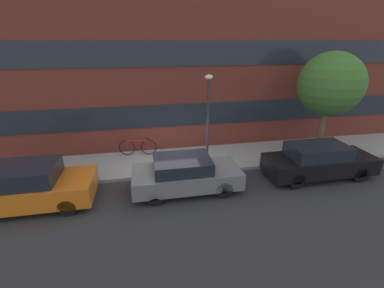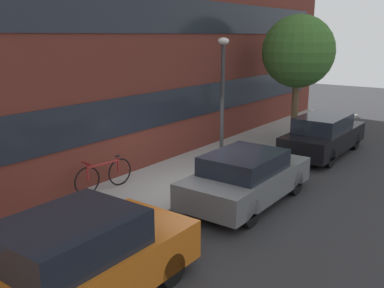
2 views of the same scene
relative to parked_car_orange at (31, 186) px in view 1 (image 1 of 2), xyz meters
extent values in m
plane|color=#2B2B2D|center=(4.96, 1.05, -0.74)|extent=(56.00, 56.00, 0.00)
cube|color=gray|center=(4.96, 2.41, -0.66)|extent=(28.00, 2.72, 0.15)
cube|color=maroon|center=(4.96, 4.22, 3.58)|extent=(28.00, 0.90, 8.65)
cube|color=#1E232D|center=(4.96, 3.75, 1.16)|extent=(25.76, 0.04, 1.10)
cube|color=#1E232D|center=(4.96, 3.75, 4.02)|extent=(25.76, 0.04, 1.10)
cube|color=#D16619|center=(0.04, 0.00, -0.16)|extent=(3.99, 1.81, 0.72)
cube|color=black|center=(-0.12, 0.00, 0.49)|extent=(2.08, 1.59, 0.58)
cylinder|color=black|center=(1.28, 0.82, -0.44)|extent=(0.59, 0.18, 0.59)
cylinder|color=black|center=(1.28, -0.82, -0.44)|extent=(0.59, 0.18, 0.59)
cylinder|color=black|center=(-1.20, 0.82, -0.44)|extent=(0.59, 0.18, 0.59)
cube|color=slate|center=(5.35, 0.00, -0.18)|extent=(4.00, 1.75, 0.62)
cube|color=black|center=(5.19, 0.00, 0.36)|extent=(2.08, 1.54, 0.46)
cylinder|color=black|center=(6.59, 0.79, -0.41)|extent=(0.65, 0.18, 0.65)
cylinder|color=black|center=(6.59, -0.79, -0.41)|extent=(0.65, 0.18, 0.65)
cylinder|color=black|center=(4.11, 0.79, -0.41)|extent=(0.65, 0.18, 0.65)
cylinder|color=black|center=(4.11, -0.79, -0.41)|extent=(0.65, 0.18, 0.65)
cube|color=black|center=(10.90, 0.00, -0.16)|extent=(4.47, 1.60, 0.68)
cube|color=black|center=(10.73, 0.00, 0.44)|extent=(2.32, 1.41, 0.52)
cylinder|color=black|center=(12.29, 0.71, -0.41)|extent=(0.65, 0.18, 0.65)
cylinder|color=black|center=(12.29, -0.71, -0.41)|extent=(0.65, 0.18, 0.65)
cylinder|color=black|center=(9.52, 0.71, -0.41)|extent=(0.65, 0.18, 0.65)
cylinder|color=black|center=(9.52, -0.71, -0.41)|extent=(0.65, 0.18, 0.65)
cylinder|color=red|center=(0.17, 1.65, -0.57)|extent=(0.29, 0.29, 0.04)
cylinder|color=red|center=(0.17, 1.65, -0.27)|extent=(0.20, 0.20, 0.55)
sphere|color=red|center=(0.17, 1.65, 0.05)|extent=(0.21, 0.21, 0.21)
cylinder|color=red|center=(-0.01, 1.65, -0.22)|extent=(0.16, 0.08, 0.08)
cylinder|color=red|center=(0.35, 1.65, -0.22)|extent=(0.16, 0.08, 0.08)
torus|color=black|center=(3.01, 3.35, -0.21)|extent=(0.76, 0.13, 0.76)
torus|color=black|center=(4.04, 3.22, -0.21)|extent=(0.76, 0.13, 0.76)
cylinder|color=maroon|center=(3.52, 3.29, 0.13)|extent=(0.99, 0.18, 0.06)
cylinder|color=maroon|center=(3.99, 3.23, 0.00)|extent=(0.06, 0.06, 0.43)
cylinder|color=maroon|center=(3.03, 3.35, 0.00)|extent=(0.06, 0.06, 0.43)
ellipsoid|color=black|center=(3.99, 3.23, 0.25)|extent=(0.21, 0.10, 0.05)
cylinder|color=maroon|center=(3.03, 3.35, 0.25)|extent=(0.10, 0.44, 0.05)
cylinder|color=brown|center=(11.98, 1.61, 0.73)|extent=(0.27, 0.27, 2.65)
sphere|color=#386628|center=(11.98, 1.61, 2.81)|extent=(2.75, 2.75, 2.75)
cylinder|color=#2D2D30|center=(6.51, 1.52, 1.28)|extent=(0.11, 0.11, 3.75)
ellipsoid|color=silver|center=(6.51, 1.52, 3.26)|extent=(0.32, 0.32, 0.20)
camera|label=1|loc=(3.98, -8.37, 4.59)|focal=24.00mm
camera|label=2|loc=(-3.75, -4.98, 3.43)|focal=40.00mm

